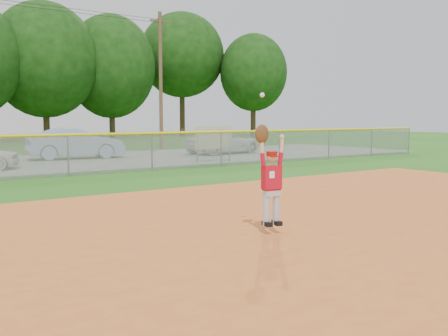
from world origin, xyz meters
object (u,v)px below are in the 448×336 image
at_px(car_blue, 76,143).
at_px(car_white_b, 224,143).
at_px(ballplayer, 270,176).
at_px(sponsor_sign, 214,138).

relative_size(car_blue, car_white_b, 1.03).
bearing_deg(ballplayer, car_white_b, 57.68).
xyz_separation_m(car_white_b, ballplayer, (-10.77, -17.02, 0.42)).
bearing_deg(car_white_b, car_blue, 74.20).
distance_m(car_white_b, ballplayer, 20.15).
xyz_separation_m(car_white_b, sponsor_sign, (-3.45, -4.11, 0.47)).
bearing_deg(car_white_b, sponsor_sign, 133.41).
distance_m(car_white_b, sponsor_sign, 5.39).
distance_m(sponsor_sign, ballplayer, 14.84).
distance_m(car_blue, sponsor_sign, 7.29).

